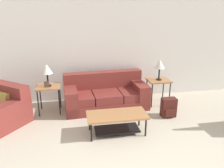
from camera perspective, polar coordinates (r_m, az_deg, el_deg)
name	(u,v)px	position (r m, az deg, el deg)	size (l,w,h in m)	color
wall_back	(107,50)	(5.69, -1.23, 8.91)	(9.00, 0.06, 2.60)	white
couch	(105,95)	(5.34, -1.72, -2.97)	(2.01, 1.03, 0.82)	maroon
armchair	(1,111)	(5.10, -27.08, -6.20)	(1.32, 1.31, 0.80)	maroon
coffee_table	(117,119)	(4.20, 1.29, -9.13)	(1.14, 0.54, 0.40)	#A87042
side_table_left	(49,89)	(5.17, -16.22, -1.25)	(0.54, 0.48, 0.64)	#A87042
side_table_right	(158,83)	(5.53, 12.04, 0.37)	(0.54, 0.48, 0.64)	#A87042
table_lamp_left	(47,70)	(5.04, -16.68, 3.64)	(0.25, 0.25, 0.51)	black
table_lamp_right	(160,65)	(5.40, 12.36, 4.97)	(0.25, 0.25, 0.51)	black
backpack	(169,108)	(5.03, 14.58, -6.01)	(0.32, 0.27, 0.43)	#4C1E19
picture_frame	(46,84)	(5.06, -16.78, -0.08)	(0.10, 0.04, 0.13)	#4C3828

